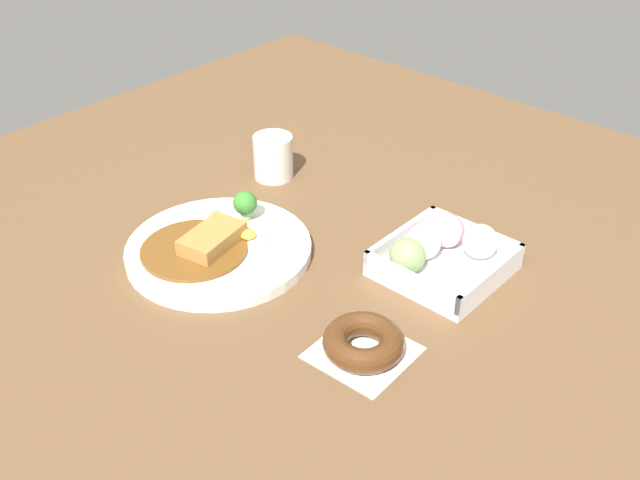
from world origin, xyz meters
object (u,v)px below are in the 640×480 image
object	(u,v)px
curry_plate	(218,247)
chocolate_ring_donut	(363,343)
donut_box	(441,252)
coffee_mug	(273,157)

from	to	relation	value
curry_plate	chocolate_ring_donut	bearing A→B (deg)	85.54
curry_plate	chocolate_ring_donut	xyz separation A→B (m)	(0.02, 0.31, 0.00)
chocolate_ring_donut	curry_plate	bearing A→B (deg)	-94.46
curry_plate	donut_box	size ratio (longest dim) A/B	1.63
donut_box	chocolate_ring_donut	xyz separation A→B (m)	(0.23, 0.03, -0.01)
donut_box	coffee_mug	bearing A→B (deg)	-94.85
chocolate_ring_donut	coffee_mug	distance (m)	0.50
chocolate_ring_donut	coffee_mug	bearing A→B (deg)	-121.63
coffee_mug	curry_plate	bearing A→B (deg)	25.40
chocolate_ring_donut	coffee_mug	world-z (taller)	coffee_mug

